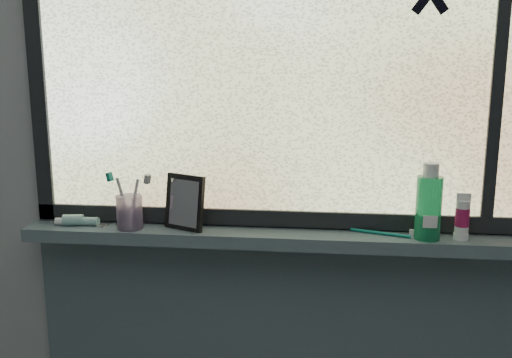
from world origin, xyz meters
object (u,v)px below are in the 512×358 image
at_px(vanity_mirror, 185,202).
at_px(cream_tube, 462,215).
at_px(mouthwash_bottle, 429,201).
at_px(toothbrush_cup, 129,212).

distance_m(vanity_mirror, cream_tube, 0.82).
height_order(vanity_mirror, mouthwash_bottle, mouthwash_bottle).
xyz_separation_m(vanity_mirror, mouthwash_bottle, (0.73, -0.02, 0.03)).
bearing_deg(toothbrush_cup, cream_tube, 0.27).
relative_size(vanity_mirror, mouthwash_bottle, 0.92).
distance_m(mouthwash_bottle, cream_tube, 0.11).
distance_m(toothbrush_cup, cream_tube, 0.99).
bearing_deg(cream_tube, toothbrush_cup, -179.73).
relative_size(vanity_mirror, toothbrush_cup, 1.63).
relative_size(toothbrush_cup, cream_tube, 1.06).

